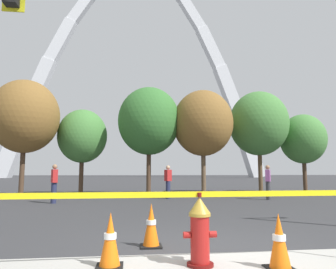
% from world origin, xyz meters
% --- Properties ---
extents(ground_plane, '(240.00, 240.00, 0.00)m').
position_xyz_m(ground_plane, '(0.00, 0.00, 0.00)').
color(ground_plane, '#333335').
extents(fire_hydrant, '(0.46, 0.48, 0.99)m').
position_xyz_m(fire_hydrant, '(-0.37, -0.80, 0.47)').
color(fire_hydrant, '#5E0F0D').
rests_on(fire_hydrant, ground).
extents(caution_tape_barrier, '(4.97, 0.15, 1.05)m').
position_xyz_m(caution_tape_barrier, '(-0.57, -0.81, 0.71)').
color(caution_tape_barrier, '#232326').
rests_on(caution_tape_barrier, ground).
extents(traffic_cone_by_hydrant, '(0.36, 0.36, 0.73)m').
position_xyz_m(traffic_cone_by_hydrant, '(0.64, -1.08, 0.36)').
color(traffic_cone_by_hydrant, black).
rests_on(traffic_cone_by_hydrant, ground).
extents(traffic_cone_mid_sidewalk, '(0.36, 0.36, 0.73)m').
position_xyz_m(traffic_cone_mid_sidewalk, '(-0.96, 0.38, 0.36)').
color(traffic_cone_mid_sidewalk, black).
rests_on(traffic_cone_mid_sidewalk, ground).
extents(traffic_cone_curb_edge, '(0.36, 0.36, 0.73)m').
position_xyz_m(traffic_cone_curb_edge, '(-1.59, -0.71, 0.36)').
color(traffic_cone_curb_edge, black).
rests_on(traffic_cone_curb_edge, ground).
extents(monument_arch, '(60.17, 3.08, 51.48)m').
position_xyz_m(monument_arch, '(0.00, 66.01, 22.60)').
color(monument_arch, silver).
rests_on(monument_arch, ground).
extents(tree_far_left, '(3.42, 3.42, 5.99)m').
position_xyz_m(tree_far_left, '(-6.73, 11.43, 4.10)').
color(tree_far_left, '#473323').
rests_on(tree_far_left, ground).
extents(tree_left_mid, '(2.74, 2.74, 4.80)m').
position_xyz_m(tree_left_mid, '(-4.04, 12.85, 3.28)').
color(tree_left_mid, '#473323').
rests_on(tree_left_mid, ground).
extents(tree_center_left, '(3.37, 3.37, 5.90)m').
position_xyz_m(tree_center_left, '(-0.34, 11.75, 4.03)').
color(tree_center_left, '#473323').
rests_on(tree_center_left, ground).
extents(tree_center_right, '(3.28, 3.28, 5.74)m').
position_xyz_m(tree_center_right, '(2.59, 11.41, 3.93)').
color(tree_center_right, brown).
rests_on(tree_center_right, ground).
extents(tree_right_mid, '(3.42, 3.42, 5.99)m').
position_xyz_m(tree_right_mid, '(6.13, 12.25, 4.10)').
color(tree_right_mid, brown).
rests_on(tree_right_mid, ground).
extents(tree_far_right, '(2.73, 2.73, 4.78)m').
position_xyz_m(tree_far_right, '(9.12, 12.71, 3.27)').
color(tree_far_right, '#473323').
rests_on(tree_far_right, ground).
extents(pedestrian_walking_left, '(0.33, 0.39, 1.59)m').
position_xyz_m(pedestrian_walking_left, '(-4.43, 8.33, 0.82)').
color(pedestrian_walking_left, '#232847').
rests_on(pedestrian_walking_left, ground).
extents(pedestrian_standing_center, '(0.38, 0.38, 1.59)m').
position_xyz_m(pedestrian_standing_center, '(0.49, 9.96, 0.82)').
color(pedestrian_standing_center, '#232847').
rests_on(pedestrian_standing_center, ground).
extents(pedestrian_walking_right, '(0.35, 0.39, 1.59)m').
position_xyz_m(pedestrian_walking_right, '(5.04, 8.86, 0.82)').
color(pedestrian_walking_right, '#38383D').
rests_on(pedestrian_walking_right, ground).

